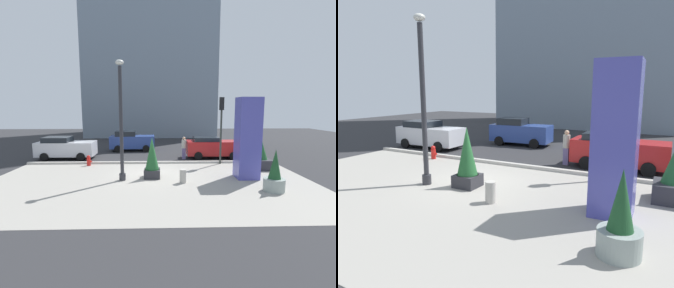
# 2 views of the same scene
# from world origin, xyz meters

# --- Properties ---
(ground_plane) EXTENTS (60.00, 60.00, 0.00)m
(ground_plane) POSITION_xyz_m (0.00, 4.00, 0.00)
(ground_plane) COLOR #2D2D30
(plaza_pavement) EXTENTS (18.00, 10.00, 0.02)m
(plaza_pavement) POSITION_xyz_m (0.00, -2.00, 0.00)
(plaza_pavement) COLOR #9E998E
(plaza_pavement) RESTS_ON ground_plane
(curb_strip) EXTENTS (18.00, 0.24, 0.16)m
(curb_strip) POSITION_xyz_m (0.00, 3.12, 0.08)
(curb_strip) COLOR #B7B2A8
(curb_strip) RESTS_ON ground_plane
(lamp_post) EXTENTS (0.44, 0.44, 6.56)m
(lamp_post) POSITION_xyz_m (-1.55, -1.20, 3.20)
(lamp_post) COLOR #2D2D33
(lamp_post) RESTS_ON ground_plane
(art_pillar_blue) EXTENTS (1.23, 1.23, 4.64)m
(art_pillar_blue) POSITION_xyz_m (5.57, -0.88, 2.32)
(art_pillar_blue) COLOR #4C4CAD
(art_pillar_blue) RESTS_ON ground_plane
(potted_plant_near_left) EXTENTS (0.92, 0.92, 2.37)m
(potted_plant_near_left) POSITION_xyz_m (0.10, -0.69, 1.11)
(potted_plant_near_left) COLOR #2D2D33
(potted_plant_near_left) RESTS_ON ground_plane
(potted_plant_near_right) EXTENTS (1.26, 1.26, 1.99)m
(potted_plant_near_right) POSITION_xyz_m (7.24, 1.17, 0.79)
(potted_plant_near_right) COLOR #2D2D33
(potted_plant_near_right) RESTS_ON ground_plane
(potted_plant_by_pillar) EXTENTS (1.02, 1.02, 2.07)m
(potted_plant_by_pillar) POSITION_xyz_m (6.12, -3.31, 0.77)
(potted_plant_by_pillar) COLOR gray
(potted_plant_by_pillar) RESTS_ON ground_plane
(fire_hydrant) EXTENTS (0.36, 0.26, 0.75)m
(fire_hydrant) POSITION_xyz_m (-4.45, 2.54, 0.37)
(fire_hydrant) COLOR red
(fire_hydrant) RESTS_ON ground_plane
(concrete_bollard) EXTENTS (0.36, 0.36, 0.75)m
(concrete_bollard) POSITION_xyz_m (1.80, -1.78, 0.38)
(concrete_bollard) COLOR #B2ADA3
(concrete_bollard) RESTS_ON ground_plane
(traffic_light_far_side) EXTENTS (0.28, 0.42, 4.78)m
(traffic_light_far_side) POSITION_xyz_m (4.94, 2.89, 3.21)
(traffic_light_far_side) COLOR #333833
(traffic_light_far_side) RESTS_ON ground_plane
(car_intersection) EXTENTS (4.21, 2.09, 1.86)m
(car_intersection) POSITION_xyz_m (-2.12, 8.83, 0.93)
(car_intersection) COLOR #2D4793
(car_intersection) RESTS_ON ground_plane
(car_curb_east) EXTENTS (4.45, 1.99, 1.71)m
(car_curb_east) POSITION_xyz_m (4.88, 5.08, 0.88)
(car_curb_east) COLOR red
(car_curb_east) RESTS_ON ground_plane
(car_far_lane) EXTENTS (4.44, 2.09, 1.76)m
(car_far_lane) POSITION_xyz_m (-6.97, 5.12, 0.89)
(car_far_lane) COLOR silver
(car_far_lane) RESTS_ON ground_plane
(pedestrian_on_sidewalk) EXTENTS (0.37, 0.37, 1.79)m
(pedestrian_on_sidewalk) POSITION_xyz_m (2.45, 4.65, 1.00)
(pedestrian_on_sidewalk) COLOR slate
(pedestrian_on_sidewalk) RESTS_ON ground_plane
(highrise_across_street) EXTENTS (17.85, 11.99, 34.94)m
(highrise_across_street) POSITION_xyz_m (-0.67, 24.56, 17.47)
(highrise_across_street) COLOR gray
(highrise_across_street) RESTS_ON ground_plane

